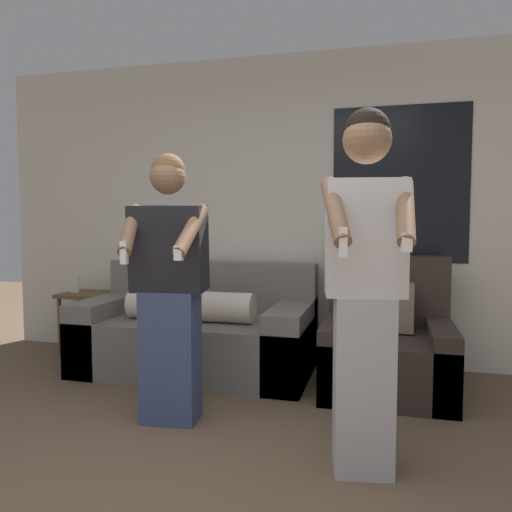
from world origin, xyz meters
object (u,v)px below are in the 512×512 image
couch (198,333)px  armchair (387,347)px  side_table (86,303)px  person_right (365,285)px  person_left (169,289)px

couch → armchair: (1.53, -0.10, -0.00)m
armchair → side_table: (-2.77, 0.36, 0.16)m
couch → armchair: armchair is taller
couch → person_right: 2.08m
couch → side_table: bearing=168.1°
person_left → person_right: 1.24m
side_table → person_left: size_ratio=0.44×
side_table → person_right: bearing=-32.0°
armchair → person_right: person_right is taller
couch → armchair: 1.53m
person_right → person_left: bearing=164.1°
person_left → person_right: person_right is taller
armchair → person_right: size_ratio=0.54×
person_left → person_right: size_ratio=0.93×
armchair → side_table: size_ratio=1.35×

